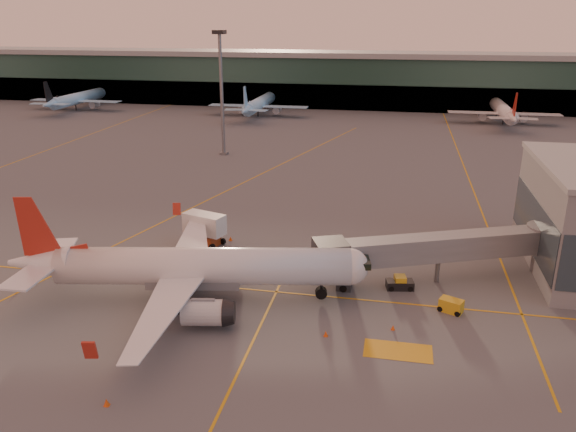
% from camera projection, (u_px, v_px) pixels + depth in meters
% --- Properties ---
extents(ground, '(600.00, 600.00, 0.00)m').
position_uv_depth(ground, '(218.00, 310.00, 56.64)').
color(ground, '#4C4F54').
rests_on(ground, ground).
extents(taxi_markings, '(100.12, 173.00, 0.01)m').
position_uv_depth(taxi_markings, '(256.00, 185.00, 99.13)').
color(taxi_markings, '#CC9213').
rests_on(taxi_markings, ground).
extents(terminal, '(400.00, 20.00, 17.60)m').
position_uv_depth(terminal, '(350.00, 80.00, 184.87)').
color(terminal, '#19382D').
rests_on(terminal, ground).
extents(mast_west_near, '(2.40, 2.40, 25.60)m').
position_uv_depth(mast_west_near, '(221.00, 84.00, 116.42)').
color(mast_west_near, slate).
rests_on(mast_west_near, ground).
extents(distant_aircraft_row, '(290.00, 34.00, 13.00)m').
position_uv_depth(distant_aircraft_row, '(272.00, 116.00, 169.64)').
color(distant_aircraft_row, '#96D0FB').
rests_on(distant_aircraft_row, ground).
extents(main_airplane, '(36.92, 33.52, 11.20)m').
position_uv_depth(main_airplane, '(192.00, 268.00, 57.49)').
color(main_airplane, white).
rests_on(main_airplane, ground).
extents(jet_bridge, '(27.88, 13.77, 5.64)m').
position_uv_depth(jet_bridge, '(451.00, 248.00, 61.81)').
color(jet_bridge, slate).
rests_on(jet_bridge, ground).
extents(catering_truck, '(5.87, 3.91, 4.20)m').
position_uv_depth(catering_truck, '(205.00, 227.00, 72.18)').
color(catering_truck, '#A23C17').
rests_on(catering_truck, ground).
extents(gpu_cart, '(2.64, 2.18, 1.34)m').
position_uv_depth(gpu_cart, '(451.00, 306.00, 56.08)').
color(gpu_cart, gold).
rests_on(gpu_cart, ground).
extents(pushback_tug, '(3.13, 2.06, 1.49)m').
position_uv_depth(pushback_tug, '(400.00, 283.00, 60.89)').
color(pushback_tug, black).
rests_on(pushback_tug, ground).
extents(cone_nose, '(0.38, 0.38, 0.48)m').
position_uv_depth(cone_nose, '(393.00, 327.00, 52.94)').
color(cone_nose, '#DE4A0B').
rests_on(cone_nose, ground).
extents(cone_tail, '(0.49, 0.49, 0.63)m').
position_uv_depth(cone_tail, '(21.00, 286.00, 61.00)').
color(cone_tail, '#DE4A0B').
rests_on(cone_tail, ground).
extents(cone_wing_right, '(0.48, 0.48, 0.60)m').
position_uv_depth(cone_wing_right, '(107.00, 402.00, 42.52)').
color(cone_wing_right, '#DE4A0B').
rests_on(cone_wing_right, ground).
extents(cone_wing_left, '(0.47, 0.47, 0.60)m').
position_uv_depth(cone_wing_left, '(231.00, 239.00, 74.17)').
color(cone_wing_left, '#DE4A0B').
rests_on(cone_wing_left, ground).
extents(cone_fwd, '(0.42, 0.42, 0.54)m').
position_uv_depth(cone_fwd, '(326.00, 334.00, 51.85)').
color(cone_fwd, '#DE4A0B').
rests_on(cone_fwd, ground).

